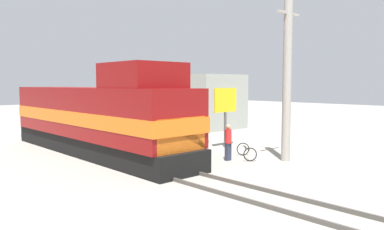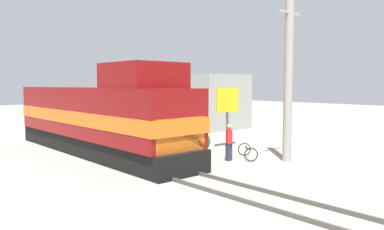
% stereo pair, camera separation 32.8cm
% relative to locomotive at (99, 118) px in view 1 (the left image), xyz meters
% --- Properties ---
extents(ground_plane, '(120.00, 120.00, 0.00)m').
position_rel_locomotive_xyz_m(ground_plane, '(0.00, -5.20, -2.00)').
color(ground_plane, gray).
extents(rail_near, '(0.08, 30.80, 0.15)m').
position_rel_locomotive_xyz_m(rail_near, '(-0.72, -5.20, -1.93)').
color(rail_near, '#4C4742').
rests_on(rail_near, ground_plane).
extents(rail_far, '(0.08, 30.80, 0.15)m').
position_rel_locomotive_xyz_m(rail_far, '(0.72, -5.20, -1.93)').
color(rail_far, '#4C4742').
rests_on(rail_far, ground_plane).
extents(locomotive, '(3.13, 15.25, 4.82)m').
position_rel_locomotive_xyz_m(locomotive, '(0.00, 0.00, 0.00)').
color(locomotive, black).
rests_on(locomotive, ground_plane).
extents(utility_pole, '(1.80, 0.43, 8.30)m').
position_rel_locomotive_xyz_m(utility_pole, '(6.00, -7.91, 2.20)').
color(utility_pole, '#9E998E').
rests_on(utility_pole, ground_plane).
extents(vendor_umbrella, '(2.09, 2.09, 2.07)m').
position_rel_locomotive_xyz_m(vendor_umbrella, '(3.99, -2.32, -0.16)').
color(vendor_umbrella, '#4C4C4C').
rests_on(vendor_umbrella, ground_plane).
extents(billboard_sign, '(1.92, 0.12, 3.62)m').
position_rel_locomotive_xyz_m(billboard_sign, '(6.80, -3.12, 0.67)').
color(billboard_sign, '#595959').
rests_on(billboard_sign, ground_plane).
extents(shrub_cluster, '(1.18, 1.18, 1.18)m').
position_rel_locomotive_xyz_m(shrub_cluster, '(4.58, -3.07, -1.41)').
color(shrub_cluster, '#236028').
rests_on(shrub_cluster, ground_plane).
extents(person_bystander, '(0.34, 0.34, 1.85)m').
position_rel_locomotive_xyz_m(person_bystander, '(3.92, -5.90, -0.99)').
color(person_bystander, '#2D3347').
rests_on(person_bystander, ground_plane).
extents(bicycle, '(1.54, 1.70, 0.69)m').
position_rel_locomotive_xyz_m(bicycle, '(5.04, -6.18, -1.65)').
color(bicycle, black).
rests_on(bicycle, ground_plane).
extents(building_block_distant, '(5.19, 4.46, 4.66)m').
position_rel_locomotive_xyz_m(building_block_distant, '(13.08, 4.43, 0.33)').
color(building_block_distant, '#999E93').
rests_on(building_block_distant, ground_plane).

